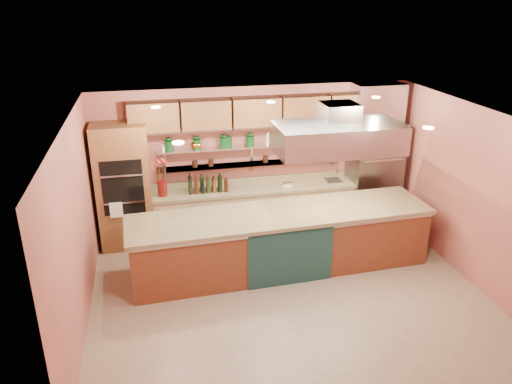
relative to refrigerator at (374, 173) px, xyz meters
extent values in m
cube|color=gray|center=(-2.35, -2.14, -1.06)|extent=(6.00, 5.00, 0.02)
cube|color=black|center=(-2.35, -2.14, 1.75)|extent=(6.00, 5.00, 0.02)
cube|color=#BC6459|center=(-2.35, 0.36, 0.35)|extent=(6.00, 0.04, 2.80)
cube|color=#BC6459|center=(-2.35, -4.64, 0.35)|extent=(6.00, 0.04, 2.80)
cube|color=#BC6459|center=(-5.35, -2.14, 0.35)|extent=(0.04, 5.00, 2.80)
cube|color=#BC6459|center=(0.65, -2.14, 0.35)|extent=(0.04, 5.00, 2.80)
cube|color=brown|center=(-4.80, 0.04, 0.10)|extent=(0.95, 0.64, 2.30)
cube|color=slate|center=(0.00, 0.00, 0.00)|extent=(0.95, 0.72, 2.10)
cube|color=tan|center=(-2.40, 0.06, -0.58)|extent=(3.84, 0.64, 0.93)
cube|color=silver|center=(-2.40, 0.23, 0.30)|extent=(3.60, 0.26, 0.03)
cube|color=silver|center=(-2.40, 0.23, 0.65)|extent=(3.60, 0.26, 0.03)
cube|color=brown|center=(-2.35, 0.18, 1.30)|extent=(4.60, 0.36, 0.55)
cube|color=silver|center=(-1.36, -1.39, 1.20)|extent=(2.00, 1.00, 0.45)
cube|color=#FFE5A5|center=(-2.35, -1.94, 1.72)|extent=(4.00, 2.80, 0.02)
cube|color=brown|center=(-2.26, -1.39, -0.53)|extent=(4.98, 1.30, 1.03)
cylinder|color=#5F110E|center=(-4.13, 0.01, 0.03)|extent=(0.20, 0.20, 0.29)
cube|color=black|center=(-3.29, 0.01, 0.01)|extent=(0.80, 0.31, 0.25)
cube|color=white|center=(-1.77, 0.01, -0.08)|extent=(0.19, 0.17, 0.09)
cylinder|color=silver|center=(-0.75, 0.11, -0.01)|extent=(0.03, 0.03, 0.22)
ellipsoid|color=orange|center=(-3.47, 0.23, 0.74)|extent=(0.22, 0.22, 0.15)
cylinder|color=#0E4119|center=(-2.88, 0.23, 0.76)|extent=(0.21, 0.21, 0.20)
camera|label=1|loc=(-4.25, -8.59, 3.35)|focal=35.00mm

